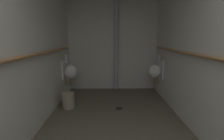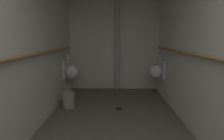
{
  "view_description": "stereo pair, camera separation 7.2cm",
  "coord_description": "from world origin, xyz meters",
  "px_view_note": "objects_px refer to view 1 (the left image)",
  "views": [
    {
      "loc": [
        -0.06,
        -0.24,
        1.41
      ],
      "look_at": [
        -0.03,
        2.55,
        0.82
      ],
      "focal_mm": 24.21,
      "sensor_mm": 36.0,
      "label": 1
    },
    {
      "loc": [
        0.01,
        -0.24,
        1.41
      ],
      "look_at": [
        -0.03,
        2.55,
        0.82
      ],
      "focal_mm": 24.21,
      "sensor_mm": 36.0,
      "label": 2
    }
  ],
  "objects_px": {
    "standpipe_back_wall": "(116,41)",
    "waste_bin": "(68,100)",
    "floor_drain": "(119,108)",
    "urinal_right_mid": "(155,71)",
    "urinal_left_mid": "(70,71)"
  },
  "relations": [
    {
      "from": "standpipe_back_wall",
      "to": "waste_bin",
      "type": "xyz_separation_m",
      "value": [
        -1.02,
        -1.13,
        -1.17
      ]
    },
    {
      "from": "standpipe_back_wall",
      "to": "waste_bin",
      "type": "height_order",
      "value": "standpipe_back_wall"
    },
    {
      "from": "urinal_right_mid",
      "to": "standpipe_back_wall",
      "type": "height_order",
      "value": "standpipe_back_wall"
    },
    {
      "from": "urinal_left_mid",
      "to": "urinal_right_mid",
      "type": "height_order",
      "value": "same"
    },
    {
      "from": "urinal_right_mid",
      "to": "floor_drain",
      "type": "xyz_separation_m",
      "value": [
        -0.93,
        -0.75,
        -0.62
      ]
    },
    {
      "from": "urinal_right_mid",
      "to": "waste_bin",
      "type": "bearing_deg",
      "value": -160.9
    },
    {
      "from": "floor_drain",
      "to": "urinal_right_mid",
      "type": "bearing_deg",
      "value": 38.69
    },
    {
      "from": "urinal_left_mid",
      "to": "waste_bin",
      "type": "height_order",
      "value": "urinal_left_mid"
    },
    {
      "from": "floor_drain",
      "to": "waste_bin",
      "type": "xyz_separation_m",
      "value": [
        -1.04,
        0.06,
        0.15
      ]
    },
    {
      "from": "urinal_right_mid",
      "to": "standpipe_back_wall",
      "type": "relative_size",
      "value": 0.29
    },
    {
      "from": "urinal_left_mid",
      "to": "standpipe_back_wall",
      "type": "height_order",
      "value": "standpipe_back_wall"
    },
    {
      "from": "urinal_right_mid",
      "to": "waste_bin",
      "type": "relative_size",
      "value": 2.39
    },
    {
      "from": "urinal_left_mid",
      "to": "floor_drain",
      "type": "bearing_deg",
      "value": -31.22
    },
    {
      "from": "urinal_right_mid",
      "to": "standpipe_back_wall",
      "type": "xyz_separation_m",
      "value": [
        -0.95,
        0.44,
        0.7
      ]
    },
    {
      "from": "urinal_left_mid",
      "to": "standpipe_back_wall",
      "type": "bearing_deg",
      "value": 23.23
    }
  ]
}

